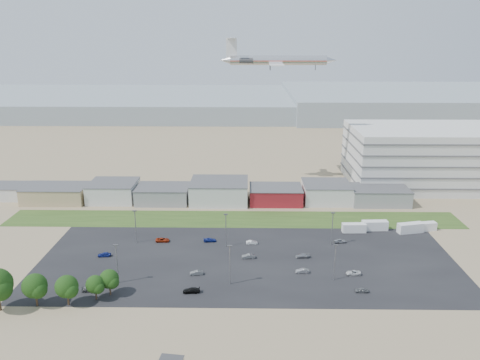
{
  "coord_description": "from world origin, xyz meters",
  "views": [
    {
      "loc": [
        4.75,
        -102.43,
        62.02
      ],
      "look_at": [
        2.85,
        22.0,
        23.77
      ],
      "focal_mm": 35.0,
      "sensor_mm": 36.0,
      "label": 1
    }
  ],
  "objects_px": {
    "box_trailer_a": "(354,228)",
    "parked_car_1": "(302,271)",
    "parked_car_0": "(353,273)",
    "parked_car_12": "(302,256)",
    "parked_car_9": "(163,240)",
    "parked_car_6": "(210,240)",
    "parked_car_11": "(252,242)",
    "parked_car_2": "(362,290)",
    "parked_car_4": "(197,273)",
    "airliner": "(278,60)",
    "parked_car_3": "(191,290)",
    "parked_car_10": "(90,289)",
    "parked_car_7": "(248,256)",
    "parked_car_8": "(340,241)",
    "parked_car_5": "(104,254)"
  },
  "relations": [
    {
      "from": "airliner",
      "to": "parked_car_0",
      "type": "relative_size",
      "value": 11.86
    },
    {
      "from": "parked_car_2",
      "to": "parked_car_7",
      "type": "distance_m",
      "value": 34.13
    },
    {
      "from": "parked_car_0",
      "to": "parked_car_6",
      "type": "xyz_separation_m",
      "value": [
        -40.69,
        20.79,
        0.02
      ]
    },
    {
      "from": "airliner",
      "to": "parked_car_1",
      "type": "height_order",
      "value": "airliner"
    },
    {
      "from": "parked_car_1",
      "to": "parked_car_7",
      "type": "bearing_deg",
      "value": -122.3
    },
    {
      "from": "parked_car_2",
      "to": "parked_car_3",
      "type": "relative_size",
      "value": 0.78
    },
    {
      "from": "parked_car_2",
      "to": "parked_car_4",
      "type": "height_order",
      "value": "parked_car_4"
    },
    {
      "from": "parked_car_6",
      "to": "parked_car_10",
      "type": "bearing_deg",
      "value": 129.98
    },
    {
      "from": "box_trailer_a",
      "to": "parked_car_12",
      "type": "bearing_deg",
      "value": -137.29
    },
    {
      "from": "parked_car_0",
      "to": "parked_car_9",
      "type": "bearing_deg",
      "value": -114.31
    },
    {
      "from": "airliner",
      "to": "parked_car_2",
      "type": "xyz_separation_m",
      "value": [
        16.6,
        -91.52,
        -52.18
      ]
    },
    {
      "from": "parked_car_0",
      "to": "parked_car_1",
      "type": "xyz_separation_m",
      "value": [
        -13.79,
        0.76,
        0.04
      ]
    },
    {
      "from": "parked_car_1",
      "to": "parked_car_4",
      "type": "distance_m",
      "value": 28.95
    },
    {
      "from": "parked_car_10",
      "to": "parked_car_11",
      "type": "relative_size",
      "value": 1.17
    },
    {
      "from": "parked_car_6",
      "to": "parked_car_11",
      "type": "height_order",
      "value": "parked_car_11"
    },
    {
      "from": "parked_car_11",
      "to": "parked_car_12",
      "type": "bearing_deg",
      "value": -126.0
    },
    {
      "from": "parked_car_11",
      "to": "parked_car_9",
      "type": "bearing_deg",
      "value": 82.99
    },
    {
      "from": "box_trailer_a",
      "to": "parked_car_8",
      "type": "bearing_deg",
      "value": -127.73
    },
    {
      "from": "parked_car_0",
      "to": "parked_car_8",
      "type": "xyz_separation_m",
      "value": [
        0.27,
        20.6,
        0.09
      ]
    },
    {
      "from": "parked_car_1",
      "to": "parked_car_5",
      "type": "distance_m",
      "value": 57.96
    },
    {
      "from": "parked_car_8",
      "to": "parked_car_10",
      "type": "xyz_separation_m",
      "value": [
        -69.24,
        -30.24,
        -0.05
      ]
    },
    {
      "from": "parked_car_4",
      "to": "parked_car_11",
      "type": "relative_size",
      "value": 1.01
    },
    {
      "from": "parked_car_3",
      "to": "parked_car_8",
      "type": "relative_size",
      "value": 1.12
    },
    {
      "from": "box_trailer_a",
      "to": "parked_car_2",
      "type": "xyz_separation_m",
      "value": [
        -6.33,
        -38.32,
        -0.89
      ]
    },
    {
      "from": "parked_car_1",
      "to": "parked_car_9",
      "type": "relative_size",
      "value": 0.84
    },
    {
      "from": "airliner",
      "to": "parked_car_2",
      "type": "bearing_deg",
      "value": -79.55
    },
    {
      "from": "parked_car_2",
      "to": "parked_car_4",
      "type": "relative_size",
      "value": 0.94
    },
    {
      "from": "box_trailer_a",
      "to": "parked_car_1",
      "type": "height_order",
      "value": "box_trailer_a"
    },
    {
      "from": "airliner",
      "to": "parked_car_8",
      "type": "bearing_deg",
      "value": -74.66
    },
    {
      "from": "parked_car_1",
      "to": "parked_car_5",
      "type": "height_order",
      "value": "parked_car_5"
    },
    {
      "from": "parked_car_5",
      "to": "parked_car_9",
      "type": "height_order",
      "value": "parked_car_5"
    },
    {
      "from": "parked_car_2",
      "to": "parked_car_11",
      "type": "relative_size",
      "value": 0.95
    },
    {
      "from": "parked_car_0",
      "to": "parked_car_6",
      "type": "relative_size",
      "value": 1.01
    },
    {
      "from": "box_trailer_a",
      "to": "parked_car_3",
      "type": "relative_size",
      "value": 1.81
    },
    {
      "from": "parked_car_1",
      "to": "parked_car_12",
      "type": "distance_m",
      "value": 9.39
    },
    {
      "from": "parked_car_1",
      "to": "parked_car_8",
      "type": "bearing_deg",
      "value": 142.83
    },
    {
      "from": "parked_car_2",
      "to": "parked_car_4",
      "type": "distance_m",
      "value": 43.62
    },
    {
      "from": "parked_car_0",
      "to": "parked_car_12",
      "type": "distance_m",
      "value": 16.28
    },
    {
      "from": "parked_car_4",
      "to": "parked_car_9",
      "type": "relative_size",
      "value": 0.83
    },
    {
      "from": "parked_car_4",
      "to": "parked_car_7",
      "type": "distance_m",
      "value": 17.4
    },
    {
      "from": "box_trailer_a",
      "to": "parked_car_11",
      "type": "relative_size",
      "value": 2.19
    },
    {
      "from": "parked_car_8",
      "to": "parked_car_12",
      "type": "bearing_deg",
      "value": 121.18
    },
    {
      "from": "parked_car_12",
      "to": "parked_car_6",
      "type": "bearing_deg",
      "value": -113.43
    },
    {
      "from": "parked_car_1",
      "to": "parked_car_7",
      "type": "relative_size",
      "value": 0.94
    },
    {
      "from": "parked_car_4",
      "to": "parked_car_11",
      "type": "distance_m",
      "value": 25.04
    },
    {
      "from": "parked_car_1",
      "to": "parked_car_4",
      "type": "relative_size",
      "value": 1.02
    },
    {
      "from": "parked_car_10",
      "to": "parked_car_11",
      "type": "distance_m",
      "value": 50.54
    },
    {
      "from": "parked_car_2",
      "to": "parked_car_7",
      "type": "xyz_separation_m",
      "value": [
        -28.65,
        18.54,
        0.07
      ]
    },
    {
      "from": "parked_car_9",
      "to": "parked_car_12",
      "type": "height_order",
      "value": "parked_car_9"
    },
    {
      "from": "box_trailer_a",
      "to": "parked_car_3",
      "type": "distance_m",
      "value": 63.1
    }
  ]
}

